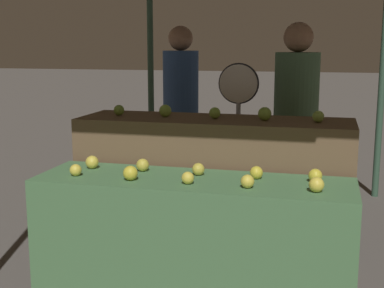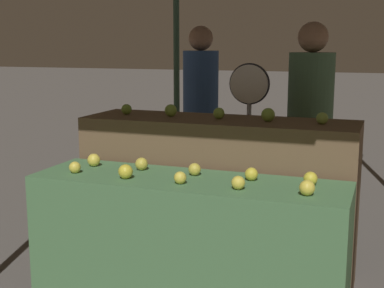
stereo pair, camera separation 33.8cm
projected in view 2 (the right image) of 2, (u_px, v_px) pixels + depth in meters
The scene contains 20 objects.
display_counter_front at pixel (188, 249), 3.19m from camera, with size 1.86×0.55×0.86m, color #4C7A4C.
display_counter_back at pixel (218, 200), 3.72m from camera, with size 1.86×0.55×1.13m, color brown.
apple_front_0 at pixel (75, 167), 3.25m from camera, with size 0.07×0.07×0.07m, color yellow.
apple_front_1 at pixel (126, 172), 3.11m from camera, with size 0.09×0.09×0.09m, color gold.
apple_front_2 at pixel (180, 178), 3.00m from camera, with size 0.07×0.07×0.07m, color yellow.
apple_front_3 at pixel (238, 183), 2.88m from camera, with size 0.08×0.08×0.08m, color yellow.
apple_front_4 at pixel (307, 188), 2.76m from camera, with size 0.08×0.08×0.08m, color yellow.
apple_front_5 at pixel (94, 160), 3.43m from camera, with size 0.08×0.08×0.08m, color yellow.
apple_front_6 at pixel (141, 164), 3.33m from camera, with size 0.08×0.08×0.08m, color gold.
apple_front_7 at pixel (195, 169), 3.19m from camera, with size 0.08×0.08×0.08m, color gold.
apple_front_8 at pixel (251, 174), 3.07m from camera, with size 0.08×0.08×0.08m, color gold.
apple_front_9 at pixel (310, 179), 2.96m from camera, with size 0.08×0.08×0.08m, color gold.
apple_back_0 at pixel (126, 109), 3.84m from camera, with size 0.07×0.07×0.07m, color #7AA338.
apple_back_1 at pixel (171, 110), 3.73m from camera, with size 0.09×0.09×0.09m, color #84AD3D.
apple_back_2 at pixel (219, 113), 3.61m from camera, with size 0.08×0.08×0.08m, color #84AD3D.
apple_back_3 at pixel (268, 115), 3.48m from camera, with size 0.09×0.09×0.09m, color #84AD3D.
apple_back_4 at pixel (322, 118), 3.37m from camera, with size 0.08×0.08×0.08m, color #8EB247.
produce_scale at pixel (249, 115), 4.11m from camera, with size 0.32×0.20×1.49m.
person_vendor_at_scale at pixel (310, 118), 4.26m from camera, with size 0.43×0.43×1.81m.
person_customer_left at pixel (201, 104), 5.27m from camera, with size 0.47×0.47×1.81m.
Camera 2 is at (1.07, -2.82, 1.63)m, focal length 50.00 mm.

